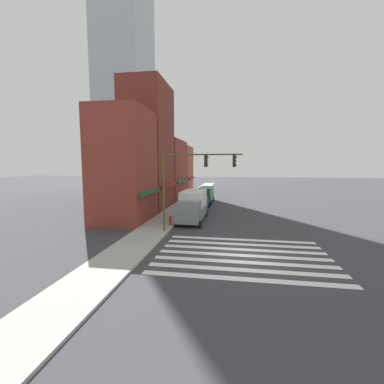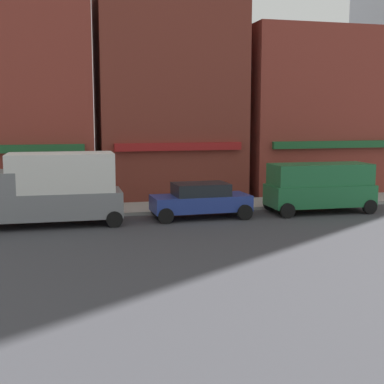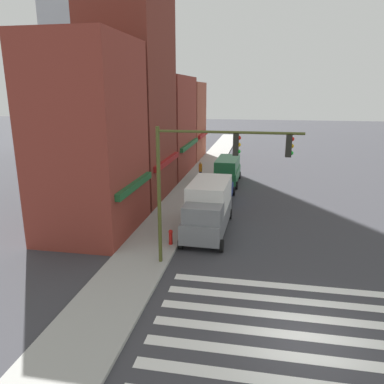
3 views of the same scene
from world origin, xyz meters
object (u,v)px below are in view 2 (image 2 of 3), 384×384
at_px(sedan_blue, 201,200).
at_px(van_green, 320,186).
at_px(box_truck_grey, 49,188).
at_px(pedestrian_orange_vest, 298,184).

distance_m(sedan_blue, van_green, 5.90).
bearing_deg(sedan_blue, van_green, -1.39).
relative_size(box_truck_grey, sedan_blue, 1.41).
xyz_separation_m(sedan_blue, van_green, (5.89, -0.00, 0.44)).
bearing_deg(van_green, pedestrian_orange_vest, 89.90).
height_order(van_green, pedestrian_orange_vest, van_green).
height_order(box_truck_grey, van_green, box_truck_grey).
bearing_deg(box_truck_grey, pedestrian_orange_vest, 12.58).
xyz_separation_m(box_truck_grey, sedan_blue, (6.61, 0.00, -0.75)).
bearing_deg(van_green, sedan_blue, -178.69).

